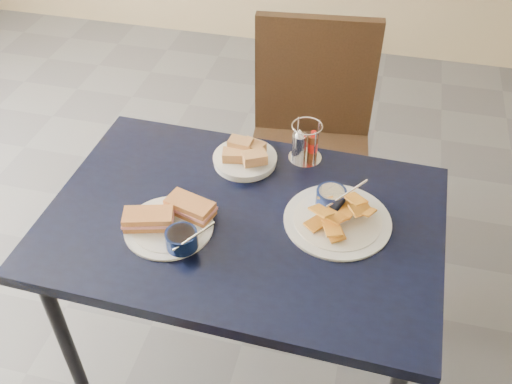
% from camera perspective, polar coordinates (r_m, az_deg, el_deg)
% --- Properties ---
extents(ground, '(6.00, 6.00, 0.00)m').
position_cam_1_polar(ground, '(2.30, -1.43, -15.06)').
color(ground, '#4F4F54').
rests_on(ground, ground).
extents(dining_table, '(1.18, 0.80, 0.75)m').
position_cam_1_polar(dining_table, '(1.73, -1.28, -4.14)').
color(dining_table, black).
rests_on(dining_table, ground).
extents(chair_far, '(0.53, 0.51, 1.01)m').
position_cam_1_polar(chair_far, '(2.32, 5.76, 6.11)').
color(chair_far, black).
rests_on(chair_far, ground).
extents(sandwich_plate, '(0.30, 0.26, 0.12)m').
position_cam_1_polar(sandwich_plate, '(1.65, -8.43, -3.02)').
color(sandwich_plate, white).
rests_on(sandwich_plate, dining_table).
extents(plantain_plate, '(0.31, 0.31, 0.12)m').
position_cam_1_polar(plantain_plate, '(1.68, 7.99, -2.11)').
color(plantain_plate, white).
rests_on(plantain_plate, dining_table).
extents(bread_basket, '(0.21, 0.21, 0.07)m').
position_cam_1_polar(bread_basket, '(1.86, -1.09, 3.56)').
color(bread_basket, white).
rests_on(bread_basket, dining_table).
extents(condiment_caddy, '(0.11, 0.11, 0.14)m').
position_cam_1_polar(condiment_caddy, '(1.87, 4.87, 4.76)').
color(condiment_caddy, silver).
rests_on(condiment_caddy, dining_table).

